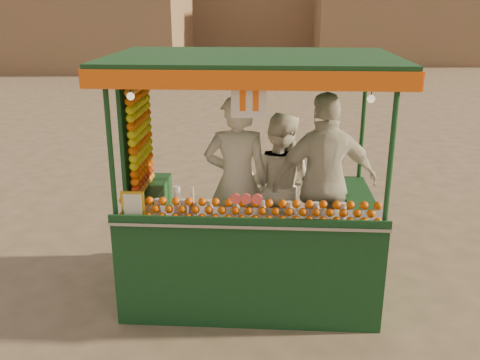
# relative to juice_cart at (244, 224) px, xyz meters

# --- Properties ---
(ground) EXTENTS (90.00, 90.00, 0.00)m
(ground) POSITION_rel_juice_cart_xyz_m (0.09, 0.33, -0.82)
(ground) COLOR brown
(ground) RESTS_ON ground
(building_left) EXTENTS (10.00, 6.00, 6.00)m
(building_left) POSITION_rel_juice_cart_xyz_m (-8.91, 20.33, 2.18)
(building_left) COLOR #87624C
(building_left) RESTS_ON ground
(building_right) EXTENTS (9.00, 6.00, 5.00)m
(building_right) POSITION_rel_juice_cart_xyz_m (7.09, 24.33, 1.68)
(building_right) COLOR #87624C
(building_right) RESTS_ON ground
(juice_cart) EXTENTS (2.80, 1.81, 2.54)m
(juice_cart) POSITION_rel_juice_cart_xyz_m (0.00, 0.00, 0.00)
(juice_cart) COLOR #103C21
(juice_cart) RESTS_ON ground
(vendor_left) EXTENTS (0.71, 0.49, 1.87)m
(vendor_left) POSITION_rel_juice_cart_xyz_m (-0.08, 0.15, 0.40)
(vendor_left) COLOR silver
(vendor_left) RESTS_ON ground
(vendor_middle) EXTENTS (0.96, 0.87, 1.62)m
(vendor_middle) POSITION_rel_juice_cart_xyz_m (0.36, 0.45, 0.28)
(vendor_middle) COLOR white
(vendor_middle) RESTS_ON ground
(vendor_right) EXTENTS (1.17, 0.66, 1.89)m
(vendor_right) POSITION_rel_juice_cart_xyz_m (0.84, 0.16, 0.42)
(vendor_right) COLOR beige
(vendor_right) RESTS_ON ground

